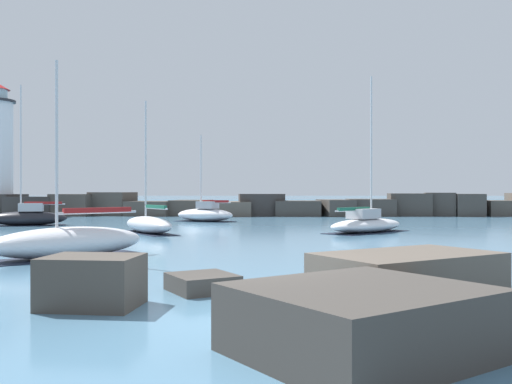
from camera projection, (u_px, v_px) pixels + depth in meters
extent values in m
plane|color=teal|center=(233.00, 316.00, 12.27)|extent=(600.00, 600.00, 0.00)
cube|color=teal|center=(264.00, 203.00, 121.77)|extent=(400.00, 116.00, 0.01)
cube|color=#383330|center=(6.00, 205.00, 63.16)|extent=(3.94, 4.35, 2.32)
cube|color=#383330|center=(29.00, 206.00, 61.52)|extent=(5.33, 4.29, 2.06)
cube|color=#4C443D|center=(74.00, 205.00, 61.95)|extent=(4.65, 4.11, 2.34)
cube|color=#4C443D|center=(113.00, 204.00, 62.91)|extent=(4.86, 4.65, 2.54)
cube|color=#4C443D|center=(152.00, 208.00, 61.90)|extent=(5.48, 5.12, 1.58)
cube|color=#4C443D|center=(191.00, 208.00, 62.70)|extent=(4.32, 5.82, 1.68)
cube|color=brown|center=(225.00, 209.00, 61.26)|extent=(5.70, 6.18, 1.54)
cube|color=#383330|center=(261.00, 205.00, 61.20)|extent=(5.07, 3.80, 2.37)
cube|color=#423D38|center=(298.00, 208.00, 61.15)|extent=(4.90, 4.52, 1.64)
cube|color=#423D38|center=(335.00, 208.00, 61.36)|extent=(3.89, 5.86, 1.74)
cube|color=#423D38|center=(370.00, 207.00, 61.91)|extent=(5.20, 5.37, 1.80)
cube|color=#423D38|center=(409.00, 204.00, 62.12)|extent=(4.81, 5.45, 2.41)
cube|color=#423D38|center=(439.00, 204.00, 61.99)|extent=(3.97, 5.14, 2.50)
cube|color=#423D38|center=(468.00, 205.00, 61.49)|extent=(3.90, 5.98, 2.37)
cube|color=#4C443D|center=(503.00, 208.00, 61.26)|extent=(4.60, 4.16, 1.67)
cube|color=#423D38|center=(361.00, 321.00, 9.29)|extent=(4.97, 4.89, 1.14)
cube|color=#423D38|center=(202.00, 283.00, 15.22)|extent=(2.22, 2.26, 0.46)
cube|color=brown|center=(390.00, 306.00, 11.18)|extent=(2.14, 2.29, 0.86)
cube|color=#4C443D|center=(92.00, 281.00, 13.17)|extent=(2.28, 1.86, 1.19)
cube|color=brown|center=(408.00, 277.00, 13.77)|extent=(5.03, 4.47, 1.19)
ellipsoid|color=silver|center=(148.00, 225.00, 36.29)|extent=(4.94, 6.23, 1.06)
cube|color=black|center=(148.00, 233.00, 36.29)|extent=(4.74, 5.94, 0.03)
cylinder|color=silver|center=(146.00, 158.00, 36.68)|extent=(0.12, 0.12, 7.44)
cylinder|color=#BCBCC1|center=(156.00, 208.00, 35.22)|extent=(2.00, 2.95, 0.10)
cube|color=#1E664C|center=(156.00, 207.00, 35.22)|extent=(1.79, 2.57, 0.20)
ellipsoid|color=black|center=(27.00, 218.00, 44.08)|extent=(6.18, 3.34, 1.10)
cube|color=black|center=(27.00, 225.00, 44.09)|extent=(5.89, 3.22, 0.03)
cube|color=#B2B2B7|center=(31.00, 207.00, 44.16)|extent=(1.98, 1.43, 0.64)
cylinder|color=silver|center=(21.00, 148.00, 43.96)|extent=(0.12, 0.12, 9.79)
cylinder|color=#BCBCC1|center=(43.00, 204.00, 44.38)|extent=(3.16, 0.98, 0.10)
cube|color=maroon|center=(43.00, 203.00, 44.38)|extent=(2.72, 0.94, 0.20)
ellipsoid|color=white|center=(367.00, 225.00, 36.86)|extent=(6.49, 6.41, 0.90)
cube|color=black|center=(367.00, 232.00, 36.86)|extent=(6.22, 6.14, 0.03)
cube|color=#B2B2B7|center=(363.00, 214.00, 36.63)|extent=(2.37, 2.36, 0.64)
cylinder|color=silver|center=(371.00, 147.00, 37.19)|extent=(0.12, 0.12, 9.26)
cylinder|color=#BCBCC1|center=(354.00, 210.00, 35.94)|extent=(2.71, 2.65, 0.10)
cube|color=#1E664C|center=(354.00, 209.00, 35.94)|extent=(2.39, 2.33, 0.20)
ellipsoid|color=white|center=(68.00, 242.00, 22.89)|extent=(6.13, 5.92, 1.24)
cube|color=black|center=(68.00, 257.00, 22.89)|extent=(5.86, 5.67, 0.03)
cylinder|color=silver|center=(57.00, 144.00, 22.56)|extent=(0.12, 0.12, 6.63)
cylinder|color=#BCBCC1|center=(98.00, 212.00, 23.74)|extent=(2.65, 2.49, 0.10)
cube|color=maroon|center=(98.00, 210.00, 23.74)|extent=(2.33, 2.20, 0.20)
ellipsoid|color=white|center=(205.00, 215.00, 50.08)|extent=(5.93, 4.48, 1.13)
cube|color=black|center=(205.00, 221.00, 50.09)|extent=(5.66, 4.32, 0.03)
cube|color=#B2B2B7|center=(208.00, 205.00, 49.97)|extent=(2.03, 1.90, 0.64)
cylinder|color=silver|center=(201.00, 172.00, 50.25)|extent=(0.12, 0.12, 6.50)
cylinder|color=#BCBCC1|center=(216.00, 202.00, 49.62)|extent=(2.74, 1.32, 0.10)
cube|color=maroon|center=(216.00, 201.00, 49.62)|extent=(2.38, 1.23, 0.20)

